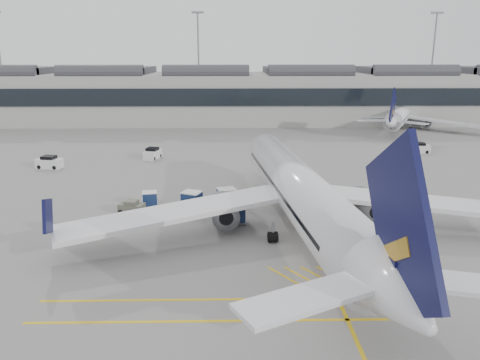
{
  "coord_description": "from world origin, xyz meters",
  "views": [
    {
      "loc": [
        3.2,
        -36.85,
        15.14
      ],
      "look_at": [
        3.99,
        4.51,
        4.0
      ],
      "focal_mm": 35.0,
      "sensor_mm": 36.0,
      "label": 1
    }
  ],
  "objects_px": {
    "airliner_main": "(301,193)",
    "belt_loader": "(309,208)",
    "ramp_agent_b": "(246,201)",
    "pushback_tug": "(132,208)",
    "ramp_agent_a": "(236,198)",
    "baggage_cart_a": "(227,198)"
  },
  "relations": [
    {
      "from": "ramp_agent_a",
      "to": "ramp_agent_b",
      "type": "distance_m",
      "value": 1.46
    },
    {
      "from": "belt_loader",
      "to": "ramp_agent_a",
      "type": "distance_m",
      "value": 7.49
    },
    {
      "from": "ramp_agent_a",
      "to": "belt_loader",
      "type": "bearing_deg",
      "value": -46.21
    },
    {
      "from": "belt_loader",
      "to": "baggage_cart_a",
      "type": "bearing_deg",
      "value": 160.46
    },
    {
      "from": "ramp_agent_a",
      "to": "pushback_tug",
      "type": "xyz_separation_m",
      "value": [
        -10.32,
        -2.25,
        -0.27
      ]
    },
    {
      "from": "belt_loader",
      "to": "baggage_cart_a",
      "type": "xyz_separation_m",
      "value": [
        -8.08,
        1.75,
        0.55
      ]
    },
    {
      "from": "airliner_main",
      "to": "belt_loader",
      "type": "relative_size",
      "value": 9.9
    },
    {
      "from": "baggage_cart_a",
      "to": "ramp_agent_a",
      "type": "distance_m",
      "value": 1.23
    },
    {
      "from": "airliner_main",
      "to": "ramp_agent_a",
      "type": "xyz_separation_m",
      "value": [
        -5.54,
        7.44,
        -2.67
      ]
    },
    {
      "from": "ramp_agent_b",
      "to": "pushback_tug",
      "type": "xyz_separation_m",
      "value": [
        -11.27,
        -1.15,
        -0.26
      ]
    },
    {
      "from": "airliner_main",
      "to": "baggage_cart_a",
      "type": "height_order",
      "value": "airliner_main"
    },
    {
      "from": "ramp_agent_b",
      "to": "pushback_tug",
      "type": "relative_size",
      "value": 0.64
    },
    {
      "from": "airliner_main",
      "to": "pushback_tug",
      "type": "height_order",
      "value": "airliner_main"
    },
    {
      "from": "belt_loader",
      "to": "ramp_agent_a",
      "type": "height_order",
      "value": "belt_loader"
    },
    {
      "from": "ramp_agent_b",
      "to": "belt_loader",
      "type": "bearing_deg",
      "value": 123.73
    },
    {
      "from": "ramp_agent_a",
      "to": "pushback_tug",
      "type": "distance_m",
      "value": 10.56
    },
    {
      "from": "baggage_cart_a",
      "to": "pushback_tug",
      "type": "xyz_separation_m",
      "value": [
        -9.32,
        -1.57,
        -0.5
      ]
    },
    {
      "from": "airliner_main",
      "to": "pushback_tug",
      "type": "bearing_deg",
      "value": 156.02
    },
    {
      "from": "pushback_tug",
      "to": "airliner_main",
      "type": "bearing_deg",
      "value": -2.74
    },
    {
      "from": "ramp_agent_b",
      "to": "pushback_tug",
      "type": "distance_m",
      "value": 11.33
    },
    {
      "from": "belt_loader",
      "to": "pushback_tug",
      "type": "xyz_separation_m",
      "value": [
        -17.4,
        0.18,
        0.06
      ]
    },
    {
      "from": "airliner_main",
      "to": "ramp_agent_b",
      "type": "xyz_separation_m",
      "value": [
        -4.58,
        6.33,
        -2.67
      ]
    }
  ]
}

